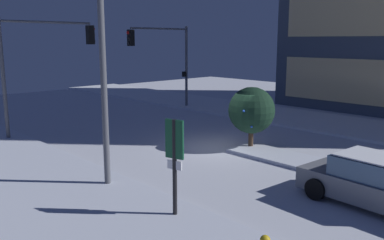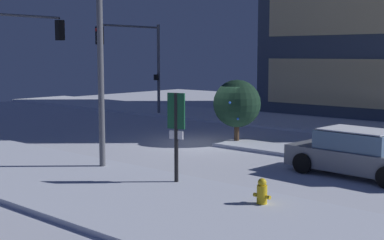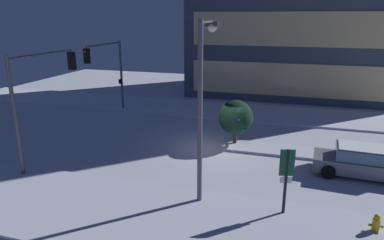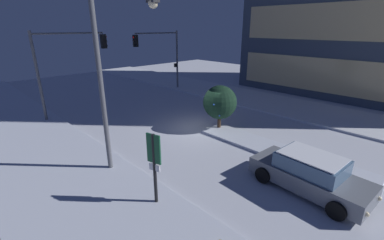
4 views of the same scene
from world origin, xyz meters
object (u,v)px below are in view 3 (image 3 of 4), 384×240
car_near (361,162)px  parking_info_sign (286,174)px  traffic_light_corner_far_left (108,65)px  fire_hydrant (376,225)px  decorated_tree_median (236,117)px  traffic_light_corner_near_left (42,85)px  street_lamp_arched (204,83)px

car_near → parking_info_sign: parking_info_sign is taller
traffic_light_corner_far_left → fire_hydrant: (16.80, -11.29, -3.59)m
car_near → fire_hydrant: size_ratio=5.76×
traffic_light_corner_far_left → parking_info_sign: (13.60, -10.98, -2.21)m
traffic_light_corner_far_left → decorated_tree_median: bearing=70.3°
parking_info_sign → decorated_tree_median: 7.92m
traffic_light_corner_near_left → traffic_light_corner_far_left: (-1.34, 8.90, -0.16)m
street_lamp_arched → fire_hydrant: 8.13m
traffic_light_corner_far_left → decorated_tree_median: (10.42, -3.73, -2.22)m
decorated_tree_median → fire_hydrant: bearing=-49.8°
traffic_light_corner_near_left → fire_hydrant: (15.46, -2.39, -3.75)m
parking_info_sign → street_lamp_arched: bearing=60.7°
street_lamp_arched → fire_hydrant: (6.67, -1.24, -4.48)m
car_near → street_lamp_arched: (-6.86, -3.88, 4.15)m
car_near → traffic_light_corner_near_left: 16.25m
car_near → decorated_tree_median: bearing=163.4°
car_near → traffic_light_corner_near_left: (-15.65, -2.72, 3.42)m
street_lamp_arched → decorated_tree_median: bearing=-8.0°
car_near → fire_hydrant: (-0.19, -5.11, -0.33)m
fire_hydrant → parking_info_sign: size_ratio=0.29×
decorated_tree_median → traffic_light_corner_far_left: bearing=160.3°
traffic_light_corner_far_left → car_near: bearing=70.0°
traffic_light_corner_far_left → street_lamp_arched: bearing=45.2°
street_lamp_arched → parking_info_sign: (3.47, -0.93, -3.11)m
decorated_tree_median → parking_info_sign: bearing=-66.3°
street_lamp_arched → fire_hydrant: street_lamp_arched is taller
car_near → decorated_tree_median: decorated_tree_median is taller
traffic_light_corner_near_left → traffic_light_corner_far_left: size_ratio=1.02×
street_lamp_arched → fire_hydrant: size_ratio=9.36×
fire_hydrant → decorated_tree_median: 9.98m
traffic_light_corner_far_left → decorated_tree_median: size_ratio=2.06×
parking_info_sign → car_near: bearing=-49.5°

